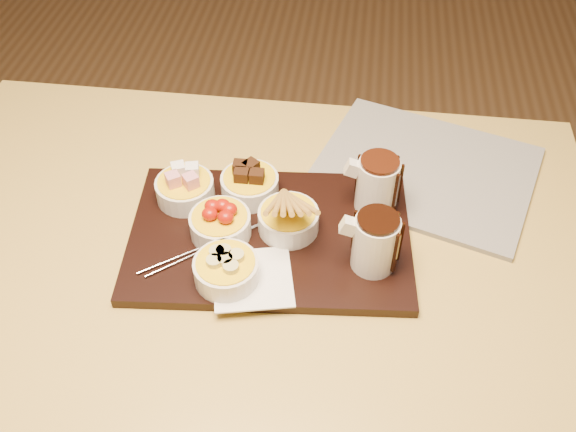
# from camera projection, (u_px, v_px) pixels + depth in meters

# --- Properties ---
(dining_table) EXTENTS (1.20, 0.80, 0.75)m
(dining_table) POSITION_uv_depth(u_px,v_px,m) (244.00, 278.00, 1.14)
(dining_table) COLOR gold
(dining_table) RESTS_ON ground
(serving_board) EXTENTS (0.48, 0.34, 0.02)m
(serving_board) POSITION_uv_depth(u_px,v_px,m) (270.00, 236.00, 1.06)
(serving_board) COLOR black
(serving_board) RESTS_ON dining_table
(napkin) EXTENTS (0.14, 0.14, 0.00)m
(napkin) POSITION_uv_depth(u_px,v_px,m) (253.00, 279.00, 0.98)
(napkin) COLOR white
(napkin) RESTS_ON serving_board
(bowl_marshmallows) EXTENTS (0.10, 0.10, 0.04)m
(bowl_marshmallows) POSITION_uv_depth(u_px,v_px,m) (185.00, 190.00, 1.10)
(bowl_marshmallows) COLOR silver
(bowl_marshmallows) RESTS_ON serving_board
(bowl_cake) EXTENTS (0.10, 0.10, 0.04)m
(bowl_cake) POSITION_uv_depth(u_px,v_px,m) (250.00, 186.00, 1.11)
(bowl_cake) COLOR silver
(bowl_cake) RESTS_ON serving_board
(bowl_strawberries) EXTENTS (0.10, 0.10, 0.04)m
(bowl_strawberries) POSITION_uv_depth(u_px,v_px,m) (220.00, 225.00, 1.04)
(bowl_strawberries) COLOR silver
(bowl_strawberries) RESTS_ON serving_board
(bowl_biscotti) EXTENTS (0.10, 0.10, 0.04)m
(bowl_biscotti) POSITION_uv_depth(u_px,v_px,m) (288.00, 220.00, 1.05)
(bowl_biscotti) COLOR silver
(bowl_biscotti) RESTS_ON serving_board
(bowl_bananas) EXTENTS (0.10, 0.10, 0.04)m
(bowl_bananas) POSITION_uv_depth(u_px,v_px,m) (226.00, 271.00, 0.97)
(bowl_bananas) COLOR silver
(bowl_bananas) RESTS_ON serving_board
(pitcher_dark_chocolate) EXTENTS (0.08, 0.08, 0.10)m
(pitcher_dark_chocolate) POSITION_uv_depth(u_px,v_px,m) (375.00, 243.00, 0.97)
(pitcher_dark_chocolate) COLOR silver
(pitcher_dark_chocolate) RESTS_ON serving_board
(pitcher_milk_chocolate) EXTENTS (0.08, 0.08, 0.10)m
(pitcher_milk_chocolate) POSITION_uv_depth(u_px,v_px,m) (377.00, 185.00, 1.06)
(pitcher_milk_chocolate) COLOR silver
(pitcher_milk_chocolate) RESTS_ON serving_board
(fondue_skewers) EXTENTS (0.18, 0.23, 0.01)m
(fondue_skewers) POSITION_uv_depth(u_px,v_px,m) (213.00, 243.00, 1.03)
(fondue_skewers) COLOR silver
(fondue_skewers) RESTS_ON serving_board
(newspaper) EXTENTS (0.46, 0.41, 0.01)m
(newspaper) POSITION_uv_depth(u_px,v_px,m) (425.00, 170.00, 1.18)
(newspaper) COLOR beige
(newspaper) RESTS_ON dining_table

